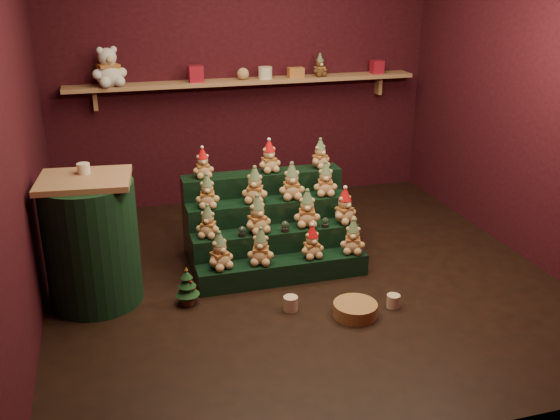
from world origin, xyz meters
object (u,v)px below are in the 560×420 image
object	(u,v)px
snow_globe_a	(242,231)
mug_left	(291,303)
brown_bear	(320,65)
mug_right	(393,301)
wicker_basket	(355,310)
riser_tier_front	(283,270)
side_table	(92,241)
snow_globe_c	(325,222)
white_bear	(108,61)
snow_globe_b	(285,226)
mini_christmas_tree	(187,286)

from	to	relation	value
snow_globe_a	mug_left	bearing A→B (deg)	-70.90
brown_bear	mug_right	bearing A→B (deg)	-109.67
wicker_basket	snow_globe_a	bearing A→B (deg)	127.65
mug_left	mug_right	bearing A→B (deg)	-12.78
riser_tier_front	wicker_basket	bearing A→B (deg)	-62.71
side_table	mug_left	bearing A→B (deg)	-16.21
snow_globe_c	white_bear	xyz separation A→B (m)	(-1.60, 1.70, 1.15)
riser_tier_front	brown_bear	world-z (taller)	brown_bear
mug_right	mug_left	bearing A→B (deg)	167.22
riser_tier_front	snow_globe_b	bearing A→B (deg)	68.56
snow_globe_c	wicker_basket	bearing A→B (deg)	-94.19
mug_right	snow_globe_b	bearing A→B (deg)	127.28
mini_christmas_tree	brown_bear	bearing A→B (deg)	49.54
snow_globe_c	white_bear	bearing A→B (deg)	133.18
snow_globe_c	brown_bear	world-z (taller)	brown_bear
side_table	white_bear	size ratio (longest dim) A/B	2.12
snow_globe_b	mini_christmas_tree	size ratio (longest dim) A/B	0.29
mini_christmas_tree	wicker_basket	world-z (taller)	mini_christmas_tree
white_bear	snow_globe_a	bearing A→B (deg)	-77.32
mini_christmas_tree	brown_bear	xyz separation A→B (m)	(1.74, 2.04, 1.28)
snow_globe_a	wicker_basket	xyz separation A→B (m)	(0.65, -0.84, -0.35)
brown_bear	side_table	bearing A→B (deg)	-156.95
snow_globe_c	wicker_basket	xyz separation A→B (m)	(-0.06, -0.84, -0.35)
mug_left	brown_bear	world-z (taller)	brown_bear
mug_right	wicker_basket	world-z (taller)	same
white_bear	riser_tier_front	bearing A→B (deg)	-72.42
mug_left	wicker_basket	bearing A→B (deg)	-25.94
side_table	wicker_basket	bearing A→B (deg)	-17.17
mini_christmas_tree	wicker_basket	xyz separation A→B (m)	(1.15, -0.51, -0.10)
snow_globe_a	side_table	distance (m)	1.16
riser_tier_front	snow_globe_b	size ratio (longest dim) A/B	15.48
riser_tier_front	brown_bear	distance (m)	2.48
snow_globe_b	mug_left	size ratio (longest dim) A/B	0.83
brown_bear	mini_christmas_tree	bearing A→B (deg)	-144.09
snow_globe_a	side_table	world-z (taller)	side_table
snow_globe_a	wicker_basket	size ratio (longest dim) A/B	0.27
snow_globe_a	riser_tier_front	bearing A→B (deg)	-28.32
snow_globe_a	side_table	size ratio (longest dim) A/B	0.09
wicker_basket	mug_right	bearing A→B (deg)	6.79
mug_right	white_bear	bearing A→B (deg)	126.59
snow_globe_a	mug_left	size ratio (longest dim) A/B	0.80
mug_right	brown_bear	world-z (taller)	brown_bear
mug_left	snow_globe_a	bearing A→B (deg)	109.10
riser_tier_front	snow_globe_b	world-z (taller)	snow_globe_b
snow_globe_b	snow_globe_c	xyz separation A→B (m)	(0.35, 0.00, -0.00)
snow_globe_a	snow_globe_c	size ratio (longest dim) A/B	1.05
side_table	wicker_basket	xyz separation A→B (m)	(1.80, -0.76, -0.44)
snow_globe_b	wicker_basket	distance (m)	0.96
riser_tier_front	brown_bear	bearing A→B (deg)	63.31
mug_left	riser_tier_front	bearing A→B (deg)	80.50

